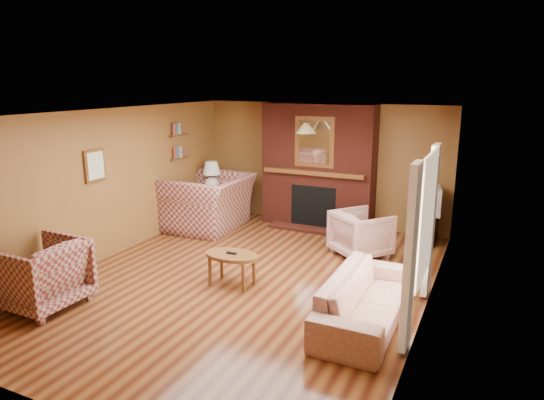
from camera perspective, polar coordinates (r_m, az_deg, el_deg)
The scene contains 20 objects.
floor at distance 7.18m, azimuth -3.05°, elevation -9.30°, with size 6.50×6.50×0.00m, color #431C0E.
ceiling at distance 6.61m, azimuth -3.32°, elevation 10.18°, with size 6.50×6.50×0.00m, color white.
wall_back at distance 9.72m, azimuth 5.98°, elevation 4.20°, with size 6.50×6.50×0.00m, color brown.
wall_front at distance 4.37m, azimuth -24.13°, elevation -9.26°, with size 6.50×6.50×0.00m, color brown.
wall_left at distance 8.26m, azimuth -18.63°, elevation 1.81°, with size 6.50×6.50×0.00m, color brown.
wall_right at distance 6.06m, azimuth 18.13°, elevation -2.39°, with size 6.50×6.50×0.00m, color brown.
fireplace at distance 9.48m, azimuth 5.44°, elevation 3.85°, with size 2.20×0.82×2.40m.
window_right at distance 5.89m, azimuth 17.36°, elevation -3.52°, with size 0.10×1.85×2.00m.
bookshelf at distance 9.59m, azimuth -10.74°, elevation 6.71°, with size 0.09×0.55×0.71m.
botanical_print at distance 7.97m, azimuth -20.13°, elevation 3.83°, with size 0.05×0.40×0.50m.
pendant_light at distance 8.73m, azimuth 4.01°, elevation 8.44°, with size 0.36×0.36×0.48m.
plaid_loveseat at distance 9.52m, azimuth -7.31°, elevation -0.24°, with size 1.59×1.39×1.04m, color maroon.
plaid_armchair at distance 6.88m, azimuth -25.51°, elevation -7.85°, with size 0.94×0.96×0.88m, color maroon.
floral_sofa at distance 6.00m, azimuth 11.02°, elevation -11.32°, with size 2.04×0.80×0.60m, color #B3A88B.
floral_armchair at distance 8.11m, azimuth 10.45°, elevation -3.91°, with size 0.81×0.83×0.76m, color #B3A88B.
coffee_table at distance 6.86m, azimuth -4.75°, elevation -6.84°, with size 0.80×0.49×0.49m.
side_table at distance 10.10m, azimuth -7.00°, elevation -0.64°, with size 0.46×0.46×0.61m, color brown.
table_lamp at distance 9.96m, azimuth -7.11°, elevation 2.96°, with size 0.37×0.37×0.61m.
tv_stand at distance 9.04m, azimuth 17.22°, elevation -3.18°, with size 0.49×0.45×0.54m, color black.
crt_tv at distance 8.90m, azimuth 17.45°, elevation -0.02°, with size 0.62×0.62×0.49m.
Camera 1 is at (3.15, -5.80, 2.83)m, focal length 32.00 mm.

